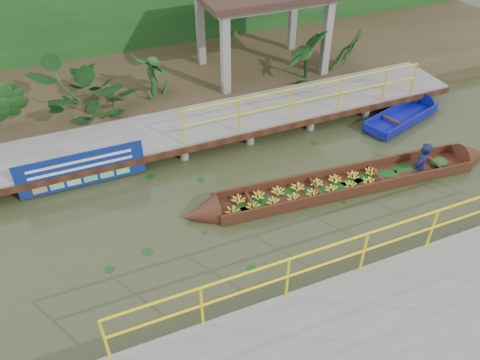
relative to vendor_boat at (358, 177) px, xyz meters
name	(u,v)px	position (x,y,z in m)	size (l,w,h in m)	color
ground	(257,209)	(-2.79, 0.13, -0.23)	(80.00, 80.00, 0.00)	#2B2E17
land_strip	(171,75)	(-2.79, 7.63, 0.00)	(30.00, 8.00, 0.45)	#362A1B
far_dock	(209,124)	(-2.77, 3.56, 0.25)	(16.00, 2.06, 1.66)	slate
near_dock	(402,325)	(-1.79, -4.07, 0.08)	(18.00, 2.40, 1.73)	slate
pavilion	(263,0)	(0.21, 6.43, 2.59)	(4.40, 3.00, 3.00)	slate
foliage_backdrop	(148,3)	(-2.79, 10.13, 1.77)	(30.00, 0.80, 4.00)	#133C13
vendor_boat	(358,177)	(0.00, 0.00, 0.00)	(8.69, 1.54, 1.95)	#34150E
moored_blue_boat	(415,110)	(3.74, 2.34, -0.09)	(3.28, 1.74, 0.76)	#0C108C
blue_banner	(82,169)	(-6.52, 2.61, 0.33)	(3.15, 0.04, 0.99)	navy
tropical_plants	(149,79)	(-3.99, 5.43, 1.06)	(14.34, 1.34, 1.68)	#133C13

